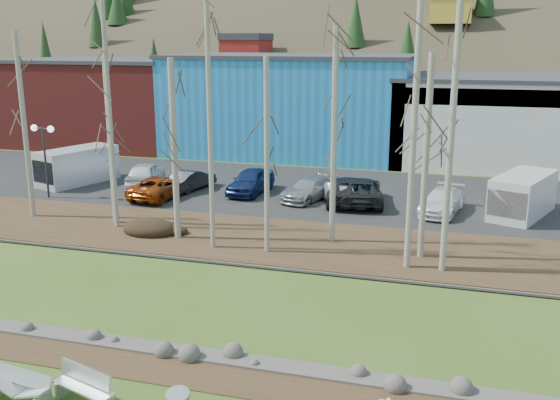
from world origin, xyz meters
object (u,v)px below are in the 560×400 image
(bench_intact, at_px, (84,386))
(car_2, at_px, (161,187))
(car_0, at_px, (145,174))
(car_8, at_px, (348,190))
(van_grey, at_px, (75,166))
(car_5, at_px, (338,192))
(car_7, at_px, (442,201))
(street_lamp, at_px, (44,141))
(car_6, at_px, (360,190))
(bench_damaged, at_px, (21,387))
(car_3, at_px, (309,189))
(car_4, at_px, (251,181))
(van_white, at_px, (522,196))
(car_1, at_px, (191,180))

(bench_intact, relative_size, car_2, 0.42)
(bench_intact, xyz_separation_m, car_0, (-10.44, 23.36, 0.44))
(car_8, distance_m, van_grey, 18.46)
(car_5, distance_m, car_7, 6.02)
(street_lamp, distance_m, van_grey, 4.51)
(bench_intact, xyz_separation_m, van_grey, (-15.23, 22.56, 0.83))
(car_8, bearing_deg, car_6, 169.32)
(bench_damaged, relative_size, car_3, 0.44)
(car_6, bearing_deg, car_4, -14.83)
(car_7, bearing_deg, van_white, 18.82)
(car_4, bearing_deg, car_1, -174.33)
(car_5, distance_m, van_white, 10.17)
(street_lamp, relative_size, car_4, 0.97)
(bench_damaged, xyz_separation_m, car_6, (5.60, 23.11, 0.47))
(street_lamp, bearing_deg, car_2, 24.64)
(van_white, bearing_deg, car_2, -153.30)
(car_2, height_order, van_grey, van_grey)
(bench_damaged, bearing_deg, car_7, 73.47)
(car_6, bearing_deg, van_grey, -10.29)
(car_6, distance_m, van_white, 8.93)
(bench_intact, bearing_deg, bench_damaged, -148.79)
(bench_intact, height_order, car_8, car_8)
(car_6, bearing_deg, car_0, -13.38)
(street_lamp, height_order, van_white, street_lamp)
(street_lamp, xyz_separation_m, van_grey, (-0.63, 3.82, -2.32))
(bench_damaged, xyz_separation_m, car_1, (-5.36, 23.51, 0.35))
(bench_damaged, relative_size, street_lamp, 0.44)
(car_6, height_order, car_7, car_6)
(car_0, xyz_separation_m, car_7, (19.11, -1.64, -0.12))
(car_2, relative_size, car_5, 1.22)
(car_8, bearing_deg, bench_damaged, 67.35)
(bench_intact, distance_m, van_white, 25.73)
(car_6, distance_m, car_8, 0.70)
(bench_damaged, bearing_deg, car_8, 86.56)
(car_5, relative_size, car_8, 0.73)
(bench_intact, height_order, car_2, car_2)
(car_8, height_order, van_grey, van_grey)
(car_7, height_order, van_white, van_white)
(car_2, relative_size, car_8, 0.89)
(car_1, relative_size, car_8, 0.71)
(street_lamp, height_order, van_grey, street_lamp)
(car_1, xyz_separation_m, van_white, (19.87, -0.81, 0.50))
(car_1, bearing_deg, car_5, -172.74)
(car_2, height_order, van_white, van_white)
(car_5, relative_size, van_grey, 0.69)
(van_grey, bearing_deg, car_8, 19.20)
(car_2, bearing_deg, car_0, -40.84)
(street_lamp, relative_size, car_1, 1.14)
(bench_intact, distance_m, bench_damaged, 1.73)
(street_lamp, height_order, car_2, street_lamp)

